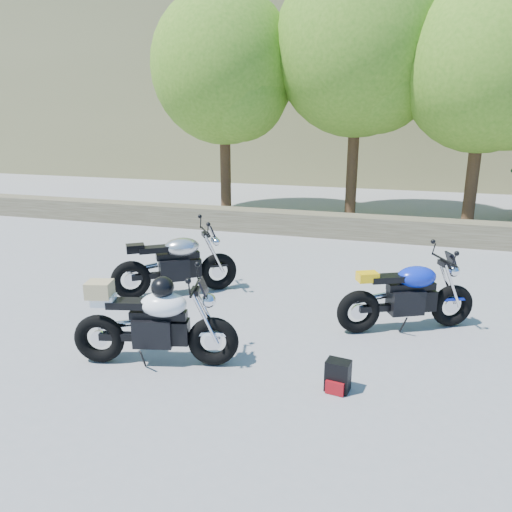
# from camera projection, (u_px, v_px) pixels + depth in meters

# --- Properties ---
(ground) EXTENTS (90.00, 90.00, 0.00)m
(ground) POSITION_uv_depth(u_px,v_px,m) (219.00, 332.00, 6.35)
(ground) COLOR gray
(ground) RESTS_ON ground
(stone_wall) EXTENTS (22.00, 0.55, 0.50)m
(stone_wall) POSITION_uv_depth(u_px,v_px,m) (304.00, 223.00, 11.34)
(stone_wall) COLOR brown
(stone_wall) RESTS_ON ground
(hillside) EXTENTS (80.00, 30.00, 15.00)m
(hillside) POSITION_uv_depth(u_px,v_px,m) (433.00, 26.00, 29.19)
(hillside) COLOR olive
(hillside) RESTS_ON ground
(tree_decid_left) EXTENTS (3.67, 3.67, 5.62)m
(tree_decid_left) POSITION_uv_depth(u_px,v_px,m) (227.00, 73.00, 12.55)
(tree_decid_left) COLOR #382314
(tree_decid_left) RESTS_ON ground
(tree_decid_mid) EXTENTS (4.08, 4.08, 6.24)m
(tree_decid_mid) POSITION_uv_depth(u_px,v_px,m) (362.00, 53.00, 11.90)
(tree_decid_mid) COLOR #382314
(tree_decid_mid) RESTS_ON ground
(tree_decid_right) EXTENTS (3.54, 3.54, 5.41)m
(tree_decid_right) POSITION_uv_depth(u_px,v_px,m) (491.00, 73.00, 10.73)
(tree_decid_right) COLOR #382314
(tree_decid_right) RESTS_ON ground
(silver_bike) EXTENTS (1.67, 1.21, 0.97)m
(silver_bike) POSITION_uv_depth(u_px,v_px,m) (176.00, 265.00, 7.55)
(silver_bike) COLOR black
(silver_bike) RESTS_ON ground
(white_bike) EXTENTS (1.82, 0.68, 1.02)m
(white_bike) POSITION_uv_depth(u_px,v_px,m) (154.00, 322.00, 5.43)
(white_bike) COLOR black
(white_bike) RESTS_ON ground
(blue_bike) EXTENTS (1.71, 0.93, 0.92)m
(blue_bike) POSITION_uv_depth(u_px,v_px,m) (408.00, 296.00, 6.32)
(blue_bike) COLOR black
(blue_bike) RESTS_ON ground
(backpack) EXTENTS (0.26, 0.23, 0.32)m
(backpack) POSITION_uv_depth(u_px,v_px,m) (338.00, 376.00, 4.98)
(backpack) COLOR black
(backpack) RESTS_ON ground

